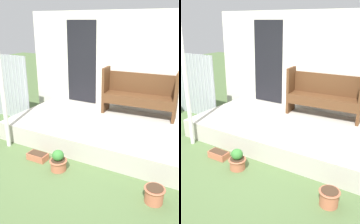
% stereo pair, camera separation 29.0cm
% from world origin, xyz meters
% --- Properties ---
extents(ground_plane, '(24.00, 24.00, 0.00)m').
position_xyz_m(ground_plane, '(0.00, 0.00, 0.00)').
color(ground_plane, '#516B3D').
extents(porch_slab, '(3.74, 2.07, 0.38)m').
position_xyz_m(porch_slab, '(0.09, 1.04, 0.19)').
color(porch_slab, '#B7B2A5').
rests_on(porch_slab, ground_plane).
extents(house_wall, '(4.94, 0.08, 2.60)m').
position_xyz_m(house_wall, '(0.05, 2.10, 1.30)').
color(house_wall, white).
rests_on(house_wall, ground_plane).
extents(support_post, '(0.08, 0.08, 2.46)m').
position_xyz_m(support_post, '(-1.38, -0.13, 1.23)').
color(support_post, silver).
rests_on(support_post, ground_plane).
extents(bench, '(1.62, 0.51, 1.02)m').
position_xyz_m(bench, '(0.66, 1.79, 0.91)').
color(bench, '#54331C').
rests_on(bench, porch_slab).
extents(flower_pot_middle, '(0.30, 0.30, 0.37)m').
position_xyz_m(flower_pot_middle, '(-0.01, -0.38, 0.16)').
color(flower_pot_middle, '#B76647').
rests_on(flower_pot_middle, ground_plane).
extents(flower_pot_right, '(0.30, 0.30, 0.24)m').
position_xyz_m(flower_pot_right, '(1.62, -0.42, 0.13)').
color(flower_pot_right, '#B76647').
rests_on(flower_pot_right, ground_plane).
extents(planter_box_rect, '(0.36, 0.20, 0.13)m').
position_xyz_m(planter_box_rect, '(-0.53, -0.28, 0.06)').
color(planter_box_rect, '#B76647').
rests_on(planter_box_rect, ground_plane).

